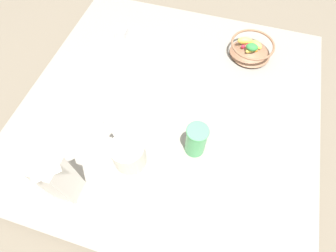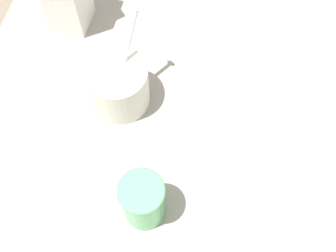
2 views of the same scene
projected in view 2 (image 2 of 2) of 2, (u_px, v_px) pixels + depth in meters
name	position (u px, v px, depth m)	size (l,w,h in m)	color
ground_plane	(247.00, 170.00, 0.94)	(6.00, 6.00, 0.00)	#665B4C
countertop	(248.00, 167.00, 0.92)	(1.18, 1.18, 0.04)	gray
yogurt_tub	(119.00, 84.00, 0.90)	(0.14, 0.12, 0.22)	silver
drinking_cup	(143.00, 201.00, 0.79)	(0.08, 0.08, 0.14)	#4CB266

